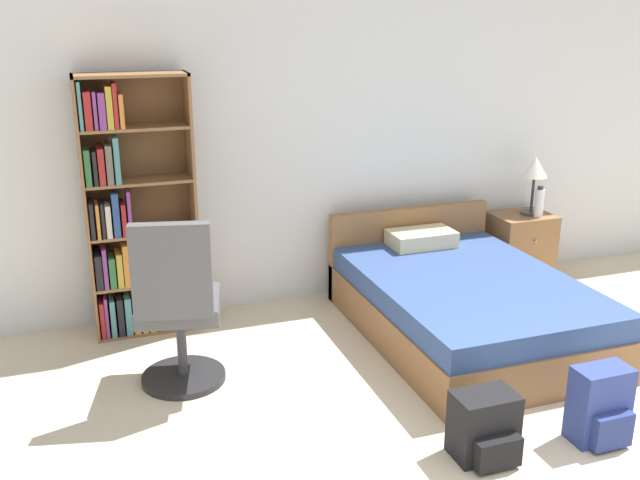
# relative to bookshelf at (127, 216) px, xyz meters

# --- Properties ---
(wall_back) EXTENTS (9.00, 0.06, 2.60)m
(wall_back) POSITION_rel_bookshelf_xyz_m (1.69, 0.23, 0.45)
(wall_back) COLOR silver
(wall_back) RESTS_ON ground_plane
(bookshelf) EXTENTS (0.74, 0.29, 1.81)m
(bookshelf) POSITION_rel_bookshelf_xyz_m (0.00, 0.00, 0.00)
(bookshelf) COLOR brown
(bookshelf) RESTS_ON ground_plane
(bed) EXTENTS (1.35, 1.93, 0.70)m
(bed) POSITION_rel_bookshelf_xyz_m (2.17, -0.81, -0.62)
(bed) COLOR brown
(bed) RESTS_ON ground_plane
(office_chair) EXTENTS (0.58, 0.65, 1.10)m
(office_chair) POSITION_rel_bookshelf_xyz_m (0.18, -0.94, -0.34)
(office_chair) COLOR #232326
(office_chair) RESTS_ON ground_plane
(nightstand) EXTENTS (0.48, 0.41, 0.57)m
(nightstand) POSITION_rel_bookshelf_xyz_m (3.17, -0.04, -0.57)
(nightstand) COLOR brown
(nightstand) RESTS_ON ground_plane
(table_lamp) EXTENTS (0.21, 0.21, 0.48)m
(table_lamp) POSITION_rel_bookshelf_xyz_m (3.24, -0.05, 0.09)
(table_lamp) COLOR #333333
(table_lamp) RESTS_ON nightstand
(water_bottle) EXTENTS (0.07, 0.07, 0.26)m
(water_bottle) POSITION_rel_bookshelf_xyz_m (3.25, -0.14, -0.16)
(water_bottle) COLOR silver
(water_bottle) RESTS_ON nightstand
(backpack_blue) EXTENTS (0.30, 0.23, 0.42)m
(backpack_blue) POSITION_rel_bookshelf_xyz_m (2.19, -2.22, -0.65)
(backpack_blue) COLOR navy
(backpack_blue) RESTS_ON ground_plane
(backpack_black) EXTENTS (0.32, 0.29, 0.35)m
(backpack_black) POSITION_rel_bookshelf_xyz_m (1.54, -2.15, -0.69)
(backpack_black) COLOR black
(backpack_black) RESTS_ON ground_plane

